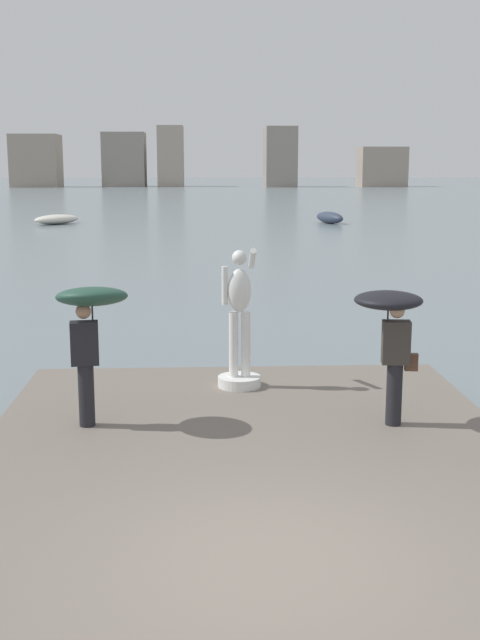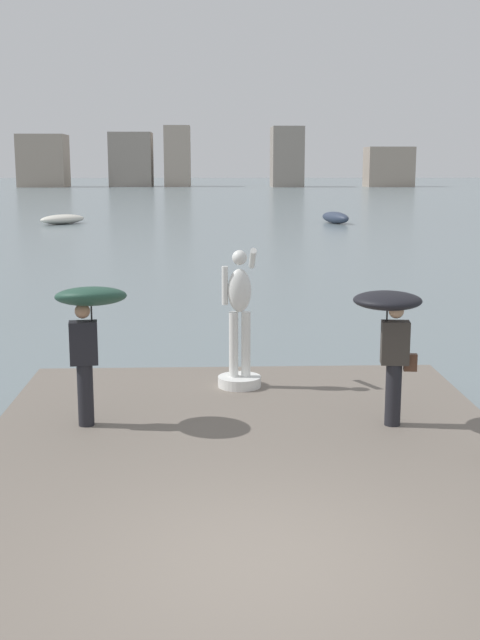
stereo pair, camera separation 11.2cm
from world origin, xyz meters
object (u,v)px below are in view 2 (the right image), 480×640
at_px(statue_white_figure, 240,333).
at_px(boat_far, 63,219).
at_px(onlooker_left, 89,315).
at_px(onlooker_right, 390,322).
at_px(boat_rightward, 335,218).

distance_m(statue_white_figure, boat_far, 43.93).
bearing_deg(boat_far, statue_white_figure, -76.37).
bearing_deg(onlooker_left, onlooker_right, -2.27).
height_order(onlooker_right, boat_far, onlooker_right).
relative_size(onlooker_left, onlooker_right, 1.08).
height_order(statue_white_figure, boat_rightward, statue_white_figure).
relative_size(onlooker_right, boat_far, 0.54).
distance_m(onlooker_left, boat_rightward, 45.67).
bearing_deg(onlooker_left, statue_white_figure, 41.39).
bearing_deg(boat_far, onlooker_left, -79.57).
bearing_deg(statue_white_figure, boat_far, 103.63).
xyz_separation_m(onlooker_left, boat_rightward, (10.41, 44.45, -1.56)).
xyz_separation_m(onlooker_left, boat_far, (-8.21, 44.57, -1.63)).
height_order(boat_far, boat_rightward, boat_rightward).
height_order(onlooker_left, boat_rightward, onlooker_left).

